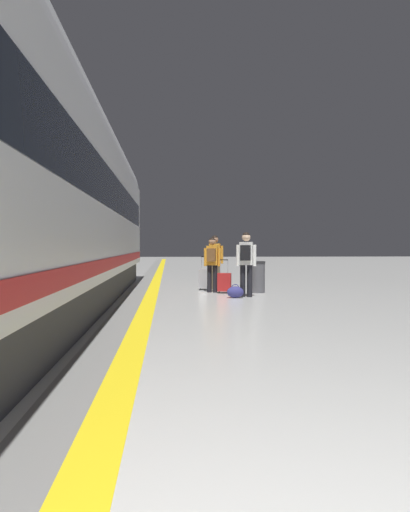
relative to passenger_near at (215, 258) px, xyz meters
name	(u,v)px	position (x,y,z in m)	size (l,w,h in m)	color
safety_line_strip	(146,311)	(-1.91, -5.09, -0.97)	(0.36, 80.00, 0.01)	yellow
tactile_edge_band	(129,311)	(-2.26, -5.09, -0.97)	(0.66, 80.00, 0.01)	slate
passenger_near	(215,258)	(0.00, 0.00, 0.00)	(0.51, 0.27, 1.68)	brown
suitcase_near	(205,279)	(-0.32, -0.21, -0.63)	(0.40, 0.27, 1.03)	#9E9EA3
passenger_mid	(212,260)	(-0.17, -1.04, -0.03)	(0.48, 0.37, 1.60)	black
suitcase_mid	(224,282)	(0.15, -1.31, -0.66)	(0.42, 0.31, 0.97)	#A51E1E
passenger_far	(246,259)	(0.61, -2.36, 0.04)	(0.52, 0.40, 1.71)	black
duffel_bag_far	(235,292)	(0.30, -2.57, -0.82)	(0.44, 0.26, 0.36)	navy
waste_bin	(257,277)	(1.12, -1.19, -0.52)	(0.46, 0.46, 0.91)	#4C4C51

